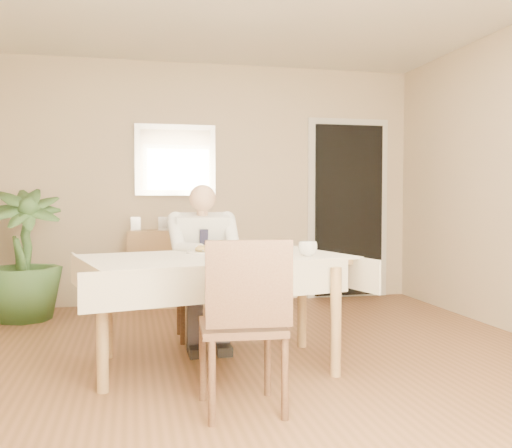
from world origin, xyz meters
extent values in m
plane|color=brown|center=(0.00, 0.00, 0.00)|extent=(5.00, 5.00, 0.00)
cube|color=#CAB18C|center=(0.00, 2.50, 1.30)|extent=(4.50, 0.02, 2.60)
cube|color=#CAB18C|center=(0.00, -2.50, 1.30)|extent=(4.50, 0.02, 2.60)
cube|color=silver|center=(0.00, -2.48, 1.45)|extent=(1.34, 0.02, 1.44)
cube|color=white|center=(0.00, -2.46, 1.45)|extent=(1.18, 0.02, 1.28)
cube|color=silver|center=(1.55, 2.48, 1.00)|extent=(0.96, 0.03, 2.10)
cube|color=black|center=(1.55, 2.45, 1.00)|extent=(0.80, 0.05, 1.95)
cube|color=silver|center=(-0.42, 2.48, 1.55)|extent=(0.86, 0.03, 0.76)
cube|color=white|center=(-0.42, 2.46, 1.55)|extent=(0.74, 0.02, 0.64)
cube|color=#9C754E|center=(-0.34, 0.06, 0.72)|extent=(1.77, 1.26, 0.04)
cube|color=#F5EBCE|center=(-0.34, 0.06, 0.75)|extent=(1.89, 1.38, 0.01)
cube|color=#F5EBCE|center=(-0.34, -0.44, 0.64)|extent=(1.65, 0.42, 0.22)
cube|color=#F5EBCE|center=(-0.34, 0.56, 0.64)|extent=(1.65, 0.42, 0.22)
cube|color=#F5EBCE|center=(-1.19, 0.06, 0.64)|extent=(0.25, 0.97, 0.22)
cube|color=#F5EBCE|center=(0.51, 0.06, 0.64)|extent=(0.25, 0.97, 0.22)
cylinder|color=#9C754E|center=(-1.06, -0.31, 0.35)|extent=(0.07, 0.07, 0.70)
cylinder|color=#9C754E|center=(0.38, -0.31, 0.35)|extent=(0.07, 0.07, 0.70)
cylinder|color=#9C754E|center=(-1.06, 0.43, 0.35)|extent=(0.07, 0.07, 0.70)
cylinder|color=#9C754E|center=(0.38, 0.43, 0.35)|extent=(0.07, 0.07, 0.70)
cube|color=#47301E|center=(-0.34, 0.86, 0.39)|extent=(0.39, 0.39, 0.04)
cube|color=#47301E|center=(-0.34, 1.04, 0.63)|extent=(0.39, 0.05, 0.39)
cylinder|color=#47301E|center=(-0.51, 0.70, 0.19)|extent=(0.04, 0.04, 0.37)
cylinder|color=#47301E|center=(-0.18, 0.70, 0.19)|extent=(0.04, 0.04, 0.37)
cylinder|color=#47301E|center=(-0.51, 1.03, 0.19)|extent=(0.04, 0.04, 0.37)
cylinder|color=#47301E|center=(-0.18, 1.03, 0.19)|extent=(0.04, 0.04, 0.37)
cube|color=#47301E|center=(-0.32, -0.75, 0.45)|extent=(0.47, 0.47, 0.04)
cube|color=#47301E|center=(-0.32, -0.94, 0.71)|extent=(0.44, 0.07, 0.44)
cylinder|color=#47301E|center=(-0.51, -0.93, 0.21)|extent=(0.04, 0.04, 0.43)
cylinder|color=#47301E|center=(-0.13, -0.93, 0.21)|extent=(0.04, 0.04, 0.43)
cylinder|color=#47301E|center=(-0.51, -0.56, 0.21)|extent=(0.04, 0.04, 0.43)
cylinder|color=#47301E|center=(-0.13, -0.56, 0.21)|extent=(0.04, 0.04, 0.43)
cube|color=white|center=(-0.34, 0.82, 0.75)|extent=(0.42, 0.31, 0.55)
cube|color=black|center=(-0.34, 0.70, 0.72)|extent=(0.06, 0.08, 0.36)
cylinder|color=tan|center=(-0.34, 0.78, 1.03)|extent=(0.09, 0.09, 0.08)
sphere|color=tan|center=(-0.34, 0.75, 1.14)|extent=(0.21, 0.21, 0.21)
cube|color=black|center=(-0.44, 0.62, 0.52)|extent=(0.13, 0.42, 0.13)
cube|color=black|center=(-0.24, 0.62, 0.52)|extent=(0.13, 0.42, 0.13)
cube|color=black|center=(-0.44, 0.44, 0.23)|extent=(0.11, 0.12, 0.45)
cube|color=black|center=(-0.24, 0.44, 0.23)|extent=(0.11, 0.12, 0.45)
cube|color=black|center=(-0.44, 0.38, 0.04)|extent=(0.11, 0.26, 0.07)
cube|color=black|center=(-0.24, 0.38, 0.04)|extent=(0.11, 0.26, 0.07)
cylinder|color=white|center=(-0.39, 0.24, 0.76)|extent=(0.26, 0.26, 0.02)
ellipsoid|color=olive|center=(-0.39, 0.24, 0.78)|extent=(0.14, 0.14, 0.06)
cylinder|color=silver|center=(-0.35, 0.18, 0.78)|extent=(0.01, 0.13, 0.01)
cylinder|color=silver|center=(-0.43, 0.18, 0.78)|extent=(0.01, 0.13, 0.01)
imported|color=white|center=(0.25, -0.10, 0.80)|extent=(0.17, 0.17, 0.10)
cube|color=#9C754E|center=(-0.42, 2.32, 0.40)|extent=(1.03, 0.44, 0.80)
cube|color=silver|center=(-0.85, 2.38, 0.87)|extent=(0.10, 0.02, 0.14)
cube|color=silver|center=(-0.56, 2.36, 0.87)|extent=(0.10, 0.02, 0.14)
cube|color=silver|center=(-0.30, 2.37, 0.87)|extent=(0.10, 0.02, 0.14)
imported|color=#385E2D|center=(-1.88, 1.91, 0.62)|extent=(0.80, 0.80, 1.23)
camera|label=1|loc=(-0.89, -3.71, 1.14)|focal=40.00mm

